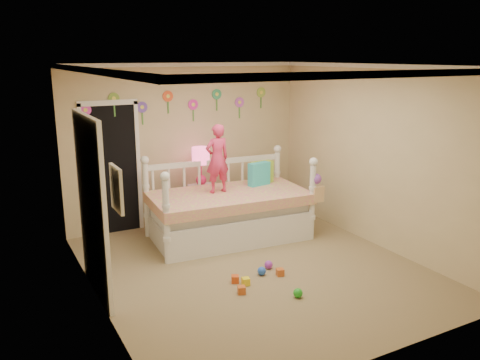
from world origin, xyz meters
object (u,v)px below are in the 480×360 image
child (217,159)px  nightstand (202,205)px  table_lamp (201,160)px  daybed (229,197)px

child → nightstand: 1.09m
child → table_lamp: 0.65m
child → table_lamp: (0.01, 0.63, -0.14)m
child → nightstand: bearing=-92.6°
nightstand → daybed: bearing=-74.3°
nightstand → table_lamp: bearing=-84.3°
child → table_lamp: size_ratio=1.65×
daybed → table_lamp: table_lamp is taller
daybed → child: size_ratio=2.31×
daybed → child: 0.61m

